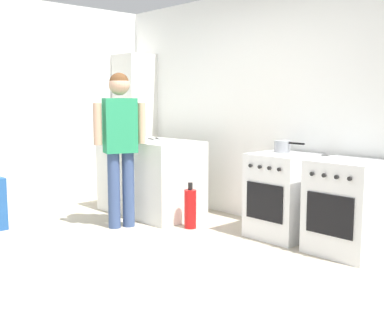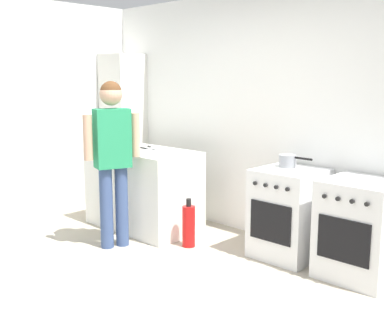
% 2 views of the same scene
% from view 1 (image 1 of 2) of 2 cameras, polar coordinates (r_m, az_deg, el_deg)
% --- Properties ---
extents(ground_plane, '(8.00, 8.00, 0.00)m').
position_cam_1_polar(ground_plane, '(4.22, -6.57, -12.06)').
color(ground_plane, '#ADA38E').
extents(back_wall, '(6.00, 0.10, 2.60)m').
position_cam_1_polar(back_wall, '(5.37, 10.35, 6.16)').
color(back_wall, white).
rests_on(back_wall, ground).
extents(side_wall_left, '(0.10, 3.10, 2.60)m').
position_cam_1_polar(side_wall_left, '(6.44, -17.70, 6.10)').
color(side_wall_left, white).
rests_on(side_wall_left, ground).
extents(counter_unit, '(1.30, 0.70, 0.90)m').
position_cam_1_polar(counter_unit, '(5.86, -4.99, -2.02)').
color(counter_unit, silver).
rests_on(counter_unit, ground).
extents(oven_left, '(0.58, 0.62, 0.85)m').
position_cam_1_polar(oven_left, '(4.95, 10.77, -4.12)').
color(oven_left, white).
rests_on(oven_left, ground).
extents(oven_right, '(0.60, 0.62, 0.85)m').
position_cam_1_polar(oven_right, '(4.58, 17.96, -5.29)').
color(oven_right, white).
rests_on(oven_right, ground).
extents(pot, '(0.35, 0.17, 0.12)m').
position_cam_1_polar(pot, '(5.00, 10.69, 1.60)').
color(pot, gray).
rests_on(pot, oven_left).
extents(knife_carving, '(0.30, 0.18, 0.01)m').
position_cam_1_polar(knife_carving, '(5.90, -4.04, 2.50)').
color(knife_carving, silver).
rests_on(knife_carving, counter_unit).
extents(knife_utility, '(0.25, 0.04, 0.01)m').
position_cam_1_polar(knife_utility, '(5.84, -4.48, 2.45)').
color(knife_utility, silver).
rests_on(knife_utility, counter_unit).
extents(person, '(0.30, 0.54, 1.67)m').
position_cam_1_polar(person, '(5.20, -8.51, 2.87)').
color(person, '#384C7A').
rests_on(person, ground).
extents(fire_extinguisher, '(0.13, 0.13, 0.50)m').
position_cam_1_polar(fire_extinguisher, '(5.22, -0.20, -5.76)').
color(fire_extinguisher, red).
rests_on(fire_extinguisher, ground).
extents(larder_cabinet, '(0.48, 0.44, 2.00)m').
position_cam_1_polar(larder_cabinet, '(6.84, -6.75, 3.93)').
color(larder_cabinet, silver).
rests_on(larder_cabinet, ground).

